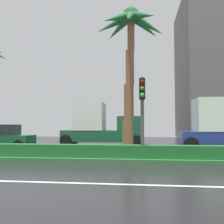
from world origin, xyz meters
TOP-DOWN VIEW (x-y plane):
  - ground_plane at (0.00, 9.00)m, footprint 90.00×42.00m
  - median_strip at (0.00, 8.00)m, footprint 85.50×4.00m
  - median_hedge at (0.00, 6.60)m, footprint 76.50×0.70m
  - palm_tree_centre_left at (4.57, 8.17)m, footprint 3.88×3.96m
  - traffic_signal_median_right at (5.18, 6.33)m, footprint 0.28×0.43m
  - car_in_traffic_leading at (-4.85, 11.83)m, footprint 4.30×2.02m
  - box_truck_lead at (1.97, 14.73)m, footprint 6.40×2.64m

SIDE VIEW (x-z plane):
  - ground_plane at x=0.00m, z-range -0.10..0.00m
  - median_strip at x=0.00m, z-range 0.00..0.15m
  - median_hedge at x=0.00m, z-range 0.15..0.75m
  - car_in_traffic_leading at x=-4.85m, z-range -0.03..1.69m
  - box_truck_lead at x=1.97m, z-range -0.18..3.28m
  - traffic_signal_median_right at x=5.18m, z-range 0.86..4.61m
  - palm_tree_centre_left at x=4.57m, z-range 2.35..10.35m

